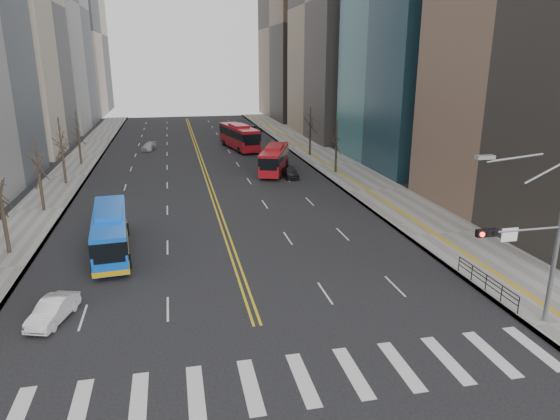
{
  "coord_description": "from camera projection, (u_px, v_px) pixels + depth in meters",
  "views": [
    {
      "loc": [
        -3.89,
        -18.46,
        13.68
      ],
      "look_at": [
        2.31,
        9.96,
        4.88
      ],
      "focal_mm": 32.0,
      "sensor_mm": 36.0,
      "label": 1
    }
  ],
  "objects": [
    {
      "name": "sidewalk_right",
      "position": [
        334.0,
        164.0,
        67.65
      ],
      "size": [
        7.0,
        130.0,
        0.15
      ],
      "primitive_type": "cube",
      "color": "gray",
      "rests_on": "ground"
    },
    {
      "name": "sidewalk_left",
      "position": [
        68.0,
        176.0,
        60.71
      ],
      "size": [
        5.0,
        130.0,
        0.15
      ],
      "primitive_type": "cube",
      "color": "gray",
      "rests_on": "ground"
    },
    {
      "name": "car_silver",
      "position": [
        149.0,
        146.0,
        78.29
      ],
      "size": [
        2.62,
        4.29,
        1.16
      ],
      "primitive_type": "imported",
      "rotation": [
        0.0,
        0.0,
        -0.27
      ],
      "color": "#A6A6AB",
      "rests_on": "ground"
    },
    {
      "name": "centerline",
      "position": [
        200.0,
        156.0,
        73.45
      ],
      "size": [
        0.55,
        100.0,
        0.01
      ],
      "color": "gold",
      "rests_on": "ground"
    },
    {
      "name": "signal_mast",
      "position": [
        534.0,
        241.0,
        25.28
      ],
      "size": [
        5.37,
        0.37,
        9.39
      ],
      "color": "gray",
      "rests_on": "ground"
    },
    {
      "name": "car_dark_far",
      "position": [
        255.0,
        129.0,
        98.76
      ],
      "size": [
        2.12,
        4.1,
        1.11
      ],
      "primitive_type": "imported",
      "rotation": [
        0.0,
        0.0,
        0.07
      ],
      "color": "black",
      "rests_on": "ground"
    },
    {
      "name": "car_white",
      "position": [
        53.0,
        310.0,
        27.05
      ],
      "size": [
        2.41,
        4.04,
        1.26
      ],
      "primitive_type": "imported",
      "rotation": [
        0.0,
        0.0,
        -0.3
      ],
      "color": "silver",
      "rests_on": "ground"
    },
    {
      "name": "car_dark_mid",
      "position": [
        290.0,
        172.0,
        60.04
      ],
      "size": [
        1.57,
        3.8,
        1.29
      ],
      "primitive_type": "imported",
      "rotation": [
        0.0,
        0.0,
        0.01
      ],
      "color": "black",
      "rests_on": "ground"
    },
    {
      "name": "pedestrian_railing",
      "position": [
        486.0,
        280.0,
        30.3
      ],
      "size": [
        0.06,
        6.06,
        1.02
      ],
      "color": "black",
      "rests_on": "sidewalk_right"
    },
    {
      "name": "red_bus_near",
      "position": [
        274.0,
        158.0,
        62.66
      ],
      "size": [
        5.78,
        10.69,
        3.34
      ],
      "color": "#A81119",
      "rests_on": "ground"
    },
    {
      "name": "red_bus_far",
      "position": [
        239.0,
        135.0,
        78.96
      ],
      "size": [
        5.02,
        12.63,
        3.88
      ],
      "color": "#A81119",
      "rests_on": "ground"
    },
    {
      "name": "blue_bus",
      "position": [
        110.0,
        230.0,
        36.5
      ],
      "size": [
        3.3,
        11.1,
        3.21
      ],
      "color": "blue",
      "rests_on": "ground"
    },
    {
      "name": "ground",
      "position": [
        277.0,
        383.0,
        22.01
      ],
      "size": [
        220.0,
        220.0,
        0.0
      ],
      "primitive_type": "plane",
      "color": "black"
    },
    {
      "name": "crosswalk",
      "position": [
        277.0,
        383.0,
        22.01
      ],
      "size": [
        26.7,
        4.0,
        0.01
      ],
      "color": "silver",
      "rests_on": "ground"
    },
    {
      "name": "street_trees",
      "position": [
        140.0,
        148.0,
        51.45
      ],
      "size": [
        35.2,
        47.2,
        7.6
      ],
      "color": "#2E231C",
      "rests_on": "ground"
    }
  ]
}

